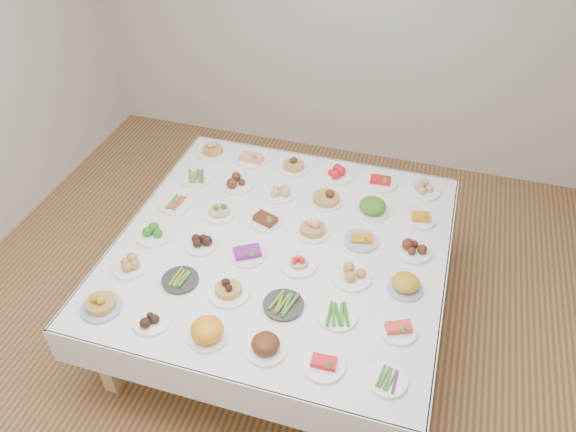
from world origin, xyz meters
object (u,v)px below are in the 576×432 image
(display_table, at_px, (282,252))
(dish_35, at_px, (425,186))
(dish_18, at_px, (176,203))
(dish_0, at_px, (100,300))

(display_table, height_order, dish_35, dish_35)
(dish_18, bearing_deg, dish_35, 22.19)
(display_table, height_order, dish_0, dish_0)
(dish_0, distance_m, dish_18, 1.02)
(display_table, relative_size, dish_35, 8.91)
(display_table, bearing_deg, dish_0, -135.30)
(display_table, distance_m, dish_35, 1.22)
(dish_0, height_order, dish_35, dish_0)
(display_table, bearing_deg, dish_18, 169.02)
(display_table, distance_m, dish_18, 0.88)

